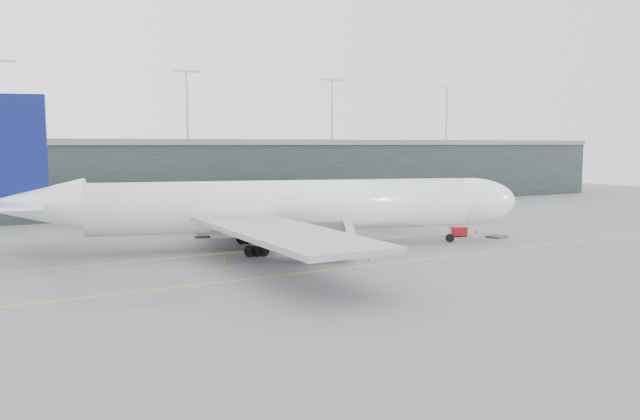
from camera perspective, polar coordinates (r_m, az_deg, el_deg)
ground at (r=88.67m, az=-5.59°, el=-3.20°), size 320.00×320.00×0.00m
taxiline_a at (r=85.07m, az=-4.50°, el=-3.58°), size 160.00×0.25×0.02m
taxiline_b at (r=71.09m, az=0.93°, el=-5.48°), size 160.00×0.25×0.02m
taxiline_lead_main at (r=108.84m, az=-7.41°, el=-1.49°), size 0.25×60.00×0.02m
terminal at (r=142.72m, az=-15.03°, el=3.21°), size 240.00×36.00×29.00m
main_aircraft at (r=84.66m, az=-3.66°, el=0.27°), size 71.12×65.40×20.31m
jet_bridge at (r=120.27m, az=0.30°, el=1.54°), size 4.10×42.70×6.33m
gse_cart at (r=98.70m, az=12.63°, el=-1.90°), size 2.39×1.84×1.45m
baggage_dolly at (r=98.98m, az=15.85°, el=-2.34°), size 3.23×2.83×0.28m
uld_a at (r=96.82m, az=-10.83°, el=-1.93°), size 2.20×1.88×1.79m
uld_b at (r=97.01m, az=-9.85°, el=-1.85°), size 2.51×2.21×1.94m
uld_c at (r=96.88m, az=-8.10°, el=-1.89°), size 2.38×2.16×1.77m
cone_nose at (r=102.65m, az=14.08°, el=-1.87°), size 0.47×0.47×0.75m
cone_wing_stbd at (r=76.35m, az=4.50°, el=-4.43°), size 0.44×0.44×0.70m
cone_wing_port at (r=101.61m, az=-4.07°, el=-1.80°), size 0.44×0.44×0.69m
cone_tail at (r=75.43m, az=-8.72°, el=-4.63°), size 0.41×0.41×0.65m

